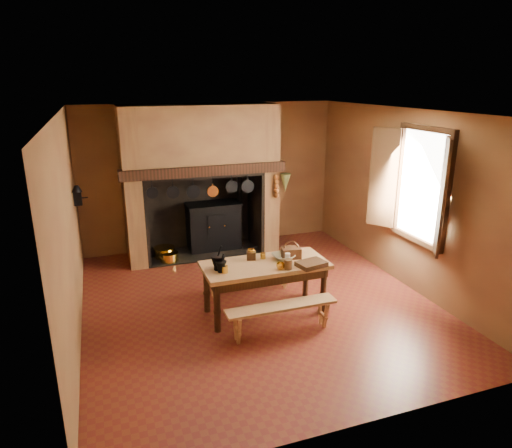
{
  "coord_description": "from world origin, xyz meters",
  "views": [
    {
      "loc": [
        -2.07,
        -5.86,
        3.2
      ],
      "look_at": [
        0.08,
        0.3,
        1.14
      ],
      "focal_mm": 32.0,
      "sensor_mm": 36.0,
      "label": 1
    }
  ],
  "objects_px": {
    "work_table": "(265,271)",
    "wicker_basket": "(291,252)",
    "iron_range": "(214,225)",
    "mixing_bowl": "(283,257)",
    "coffee_grinder": "(251,254)",
    "bench_front": "(281,312)"
  },
  "relations": [
    {
      "from": "work_table",
      "to": "wicker_basket",
      "type": "height_order",
      "value": "wicker_basket"
    },
    {
      "from": "iron_range",
      "to": "bench_front",
      "type": "xyz_separation_m",
      "value": [
        0.04,
        -3.39,
        -0.17
      ]
    },
    {
      "from": "bench_front",
      "to": "mixing_bowl",
      "type": "bearing_deg",
      "value": 66.29
    },
    {
      "from": "work_table",
      "to": "mixing_bowl",
      "type": "xyz_separation_m",
      "value": [
        0.3,
        0.05,
        0.16
      ]
    },
    {
      "from": "work_table",
      "to": "mixing_bowl",
      "type": "relative_size",
      "value": 5.58
    },
    {
      "from": "wicker_basket",
      "to": "coffee_grinder",
      "type": "bearing_deg",
      "value": 176.95
    },
    {
      "from": "iron_range",
      "to": "wicker_basket",
      "type": "relative_size",
      "value": 5.36
    },
    {
      "from": "work_table",
      "to": "coffee_grinder",
      "type": "relative_size",
      "value": 9.17
    },
    {
      "from": "bench_front",
      "to": "wicker_basket",
      "type": "relative_size",
      "value": 5.0
    },
    {
      "from": "iron_range",
      "to": "wicker_basket",
      "type": "bearing_deg",
      "value": -80.13
    },
    {
      "from": "wicker_basket",
      "to": "bench_front",
      "type": "bearing_deg",
      "value": -111.3
    },
    {
      "from": "bench_front",
      "to": "coffee_grinder",
      "type": "xyz_separation_m",
      "value": [
        -0.14,
        0.83,
        0.52
      ]
    },
    {
      "from": "mixing_bowl",
      "to": "wicker_basket",
      "type": "bearing_deg",
      "value": 10.77
    },
    {
      "from": "iron_range",
      "to": "bench_front",
      "type": "relative_size",
      "value": 1.07
    },
    {
      "from": "coffee_grinder",
      "to": "iron_range",
      "type": "bearing_deg",
      "value": 103.34
    },
    {
      "from": "coffee_grinder",
      "to": "wicker_basket",
      "type": "bearing_deg",
      "value": 2.42
    },
    {
      "from": "iron_range",
      "to": "mixing_bowl",
      "type": "relative_size",
      "value": 5.09
    },
    {
      "from": "coffee_grinder",
      "to": "mixing_bowl",
      "type": "xyz_separation_m",
      "value": [
        0.43,
        -0.15,
        -0.03
      ]
    },
    {
      "from": "mixing_bowl",
      "to": "work_table",
      "type": "bearing_deg",
      "value": -169.87
    },
    {
      "from": "work_table",
      "to": "coffee_grinder",
      "type": "distance_m",
      "value": 0.31
    },
    {
      "from": "iron_range",
      "to": "work_table",
      "type": "bearing_deg",
      "value": -89.11
    },
    {
      "from": "work_table",
      "to": "wicker_basket",
      "type": "distance_m",
      "value": 0.48
    }
  ]
}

